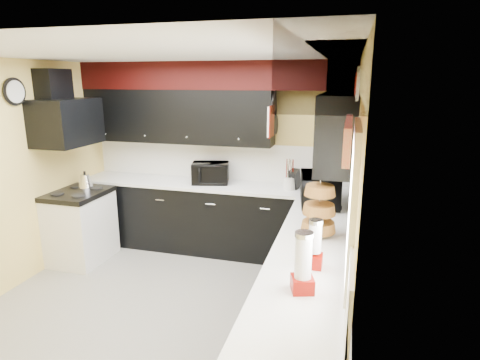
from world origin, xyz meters
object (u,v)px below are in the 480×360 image
(knife_block, at_px, (294,179))
(kettle, at_px, (85,181))
(toaster_oven, at_px, (210,173))
(microwave, at_px, (320,190))
(utensil_crock, at_px, (289,184))

(knife_block, xyz_separation_m, kettle, (-2.63, -0.57, -0.06))
(toaster_oven, xyz_separation_m, microwave, (1.48, -0.56, 0.03))
(toaster_oven, relative_size, kettle, 2.55)
(utensil_crock, bearing_deg, kettle, -168.79)
(utensil_crock, xyz_separation_m, knife_block, (0.05, 0.05, 0.04))
(toaster_oven, distance_m, utensil_crock, 1.06)
(microwave, relative_size, utensil_crock, 3.89)
(microwave, xyz_separation_m, kettle, (-2.99, 0.00, -0.11))
(utensil_crock, bearing_deg, toaster_oven, 177.49)
(microwave, bearing_deg, utensil_crock, 30.16)
(knife_block, bearing_deg, kettle, -153.99)
(toaster_oven, xyz_separation_m, kettle, (-1.52, -0.56, -0.07))
(microwave, xyz_separation_m, utensil_crock, (-0.42, 0.52, -0.09))
(toaster_oven, relative_size, knife_block, 1.95)
(toaster_oven, distance_m, kettle, 1.62)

